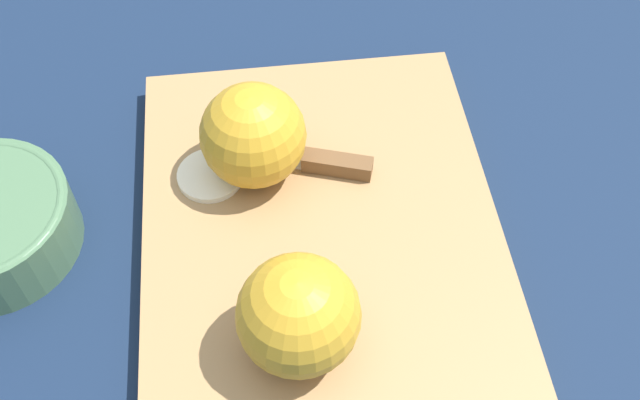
% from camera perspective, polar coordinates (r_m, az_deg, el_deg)
% --- Properties ---
extents(ground_plane, '(4.00, 4.00, 0.00)m').
position_cam_1_polar(ground_plane, '(0.65, 0.00, -2.31)').
color(ground_plane, '#14233D').
extents(cutting_board, '(0.39, 0.33, 0.02)m').
position_cam_1_polar(cutting_board, '(0.64, 0.00, -1.71)').
color(cutting_board, '#A37A4C').
rests_on(cutting_board, ground_plane).
extents(apple_half_left, '(0.09, 0.09, 0.09)m').
position_cam_1_polar(apple_half_left, '(0.53, -1.67, -8.75)').
color(apple_half_left, gold).
rests_on(apple_half_left, cutting_board).
extents(apple_half_right, '(0.09, 0.09, 0.09)m').
position_cam_1_polar(apple_half_right, '(0.63, -5.15, 4.91)').
color(apple_half_right, gold).
rests_on(apple_half_right, cutting_board).
extents(knife, '(0.04, 0.14, 0.02)m').
position_cam_1_polar(knife, '(0.65, 0.49, 2.79)').
color(knife, silver).
rests_on(knife, cutting_board).
extents(apple_slice, '(0.06, 0.06, 0.01)m').
position_cam_1_polar(apple_slice, '(0.66, -8.35, 1.88)').
color(apple_slice, '#EFE5C6').
rests_on(apple_slice, cutting_board).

